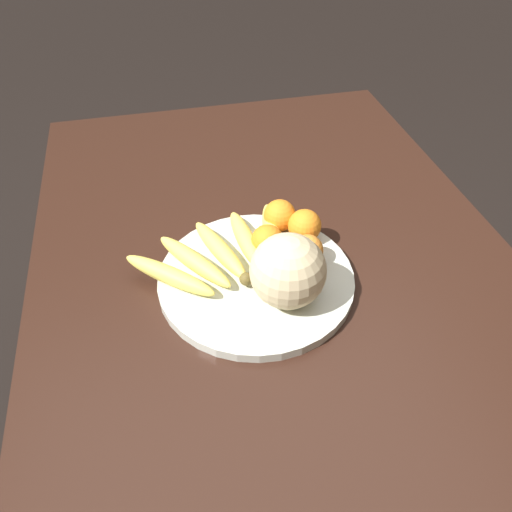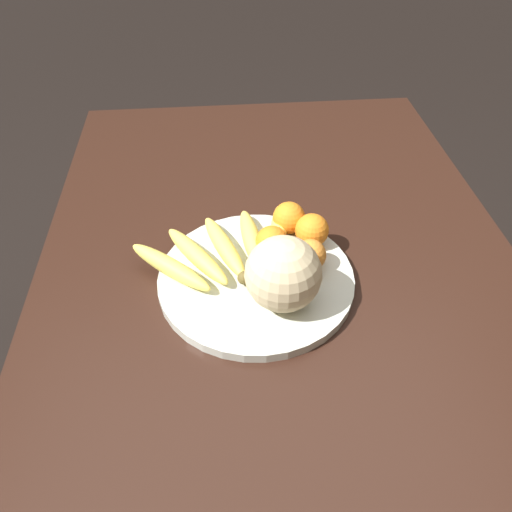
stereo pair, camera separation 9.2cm
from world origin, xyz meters
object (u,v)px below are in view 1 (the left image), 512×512
(kitchen_table, at_px, (272,286))
(orange_front_left, at_px, (305,226))
(fruit_bowl, at_px, (256,278))
(orange_mid_center, at_px, (308,250))
(produce_tag, at_px, (252,248))
(orange_front_right, at_px, (280,215))
(banana_bunch, at_px, (220,252))
(melon, at_px, (288,271))
(orange_back_left, at_px, (267,241))

(kitchen_table, distance_m, orange_front_left, 0.17)
(fruit_bowl, height_order, orange_front_left, orange_front_left)
(fruit_bowl, relative_size, orange_mid_center, 6.13)
(produce_tag, bearing_deg, orange_front_right, 117.75)
(kitchen_table, height_order, orange_front_left, orange_front_left)
(kitchen_table, relative_size, produce_tag, 13.88)
(kitchen_table, distance_m, fruit_bowl, 0.15)
(fruit_bowl, distance_m, banana_bunch, 0.09)
(orange_front_left, bearing_deg, melon, -27.62)
(orange_back_left, relative_size, produce_tag, 0.66)
(orange_mid_center, bearing_deg, melon, -37.76)
(kitchen_table, xyz_separation_m, orange_back_left, (0.02, -0.02, 0.15))
(orange_mid_center, relative_size, produce_tag, 0.62)
(melon, relative_size, orange_mid_center, 2.21)
(orange_front_left, bearing_deg, orange_mid_center, -12.22)
(orange_front_right, bearing_deg, orange_front_left, 42.03)
(melon, distance_m, banana_bunch, 0.17)
(orange_front_left, height_order, produce_tag, orange_front_left)
(kitchen_table, bearing_deg, orange_front_left, 94.93)
(kitchen_table, relative_size, banana_bunch, 4.09)
(kitchen_table, distance_m, orange_front_right, 0.16)
(orange_back_left, bearing_deg, orange_front_right, 148.17)
(kitchen_table, bearing_deg, orange_front_right, 153.10)
(orange_back_left, height_order, produce_tag, orange_back_left)
(orange_front_left, bearing_deg, fruit_bowl, -55.50)
(melon, relative_size, orange_back_left, 2.09)
(melon, bearing_deg, fruit_bowl, -149.30)
(banana_bunch, bearing_deg, orange_mid_center, -125.40)
(orange_mid_center, distance_m, orange_back_left, 0.08)
(melon, distance_m, produce_tag, 0.16)
(produce_tag, bearing_deg, orange_mid_center, 48.78)
(melon, xyz_separation_m, orange_back_left, (-0.13, -0.00, -0.04))
(melon, height_order, banana_bunch, melon)
(orange_front_left, xyz_separation_m, orange_front_right, (-0.04, -0.04, -0.00))
(orange_back_left, bearing_deg, orange_mid_center, 58.68)
(fruit_bowl, bearing_deg, orange_mid_center, 97.75)
(kitchen_table, height_order, banana_bunch, banana_bunch)
(orange_mid_center, relative_size, orange_back_left, 0.95)
(kitchen_table, relative_size, orange_back_left, 21.07)
(produce_tag, bearing_deg, orange_front_left, 85.04)
(banana_bunch, distance_m, orange_front_left, 0.18)
(orange_front_left, relative_size, produce_tag, 0.69)
(melon, relative_size, orange_front_left, 1.99)
(kitchen_table, xyz_separation_m, orange_front_left, (-0.01, 0.07, 0.16))
(melon, bearing_deg, orange_mid_center, 142.24)
(orange_front_left, relative_size, orange_back_left, 1.05)
(kitchen_table, height_order, orange_mid_center, orange_mid_center)
(orange_front_right, height_order, orange_back_left, orange_front_right)
(melon, bearing_deg, orange_back_left, -177.84)
(kitchen_table, bearing_deg, orange_mid_center, 39.05)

